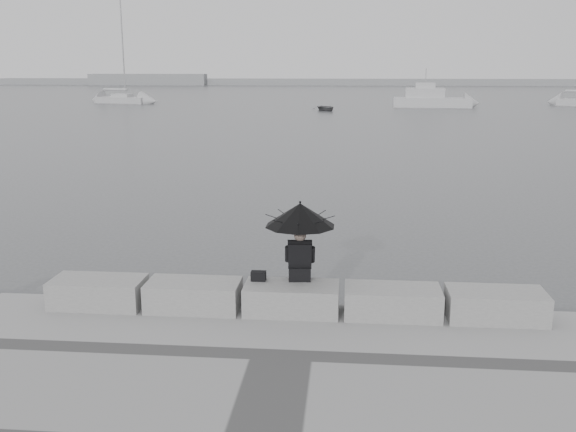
# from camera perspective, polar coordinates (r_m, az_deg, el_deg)

# --- Properties ---
(ground) EXTENTS (360.00, 360.00, 0.00)m
(ground) POSITION_cam_1_polar(r_m,az_deg,el_deg) (11.71, 0.51, -10.03)
(ground) COLOR #414346
(ground) RESTS_ON ground
(stone_block_far_left) EXTENTS (1.60, 0.80, 0.50)m
(stone_block_far_left) POSITION_cam_1_polar(r_m,az_deg,el_deg) (11.78, -16.50, -6.53)
(stone_block_far_left) COLOR gray
(stone_block_far_left) RESTS_ON promenade
(stone_block_left) EXTENTS (1.60, 0.80, 0.50)m
(stone_block_left) POSITION_cam_1_polar(r_m,az_deg,el_deg) (11.27, -8.38, -7.00)
(stone_block_left) COLOR gray
(stone_block_left) RESTS_ON promenade
(stone_block_centre) EXTENTS (1.60, 0.80, 0.50)m
(stone_block_centre) POSITION_cam_1_polar(r_m,az_deg,el_deg) (11.01, 0.32, -7.36)
(stone_block_centre) COLOR gray
(stone_block_centre) RESTS_ON promenade
(stone_block_right) EXTENTS (1.60, 0.80, 0.50)m
(stone_block_right) POSITION_cam_1_polar(r_m,az_deg,el_deg) (11.00, 9.25, -7.55)
(stone_block_right) COLOR gray
(stone_block_right) RESTS_ON promenade
(stone_block_far_right) EXTENTS (1.60, 0.80, 0.50)m
(stone_block_far_right) POSITION_cam_1_polar(r_m,az_deg,el_deg) (11.26, 17.99, -7.56)
(stone_block_far_right) COLOR gray
(stone_block_far_right) RESTS_ON promenade
(seated_person) EXTENTS (1.22, 1.22, 1.39)m
(seated_person) POSITION_cam_1_polar(r_m,az_deg,el_deg) (10.92, 1.08, -0.60)
(seated_person) COLOR black
(seated_person) RESTS_ON stone_block_centre
(bag) EXTENTS (0.26, 0.15, 0.17)m
(bag) POSITION_cam_1_polar(r_m,az_deg,el_deg) (11.12, -2.64, -5.35)
(bag) COLOR black
(bag) RESTS_ON stone_block_centre
(distant_landmass) EXTENTS (180.00, 8.00, 2.80)m
(distant_landmass) POSITION_cam_1_polar(r_m,az_deg,el_deg) (165.52, 2.18, 11.85)
(distant_landmass) COLOR gray
(distant_landmass) RESTS_ON ground
(sailboat_left) EXTENTS (7.51, 4.30, 12.90)m
(sailboat_left) POSITION_cam_1_polar(r_m,az_deg,el_deg) (86.57, -14.47, 10.04)
(sailboat_left) COLOR #B8B8BA
(sailboat_left) RESTS_ON ground
(motor_cruiser) EXTENTS (9.01, 3.57, 4.50)m
(motor_cruiser) POSITION_cam_1_polar(r_m,az_deg,el_deg) (77.23, 12.72, 10.07)
(motor_cruiser) COLOR #B8B8BA
(motor_cruiser) RESTS_ON ground
(dinghy) EXTENTS (3.67, 2.63, 0.57)m
(dinghy) POSITION_cam_1_polar(r_m,az_deg,el_deg) (69.80, 3.39, 9.57)
(dinghy) COLOR slate
(dinghy) RESTS_ON ground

